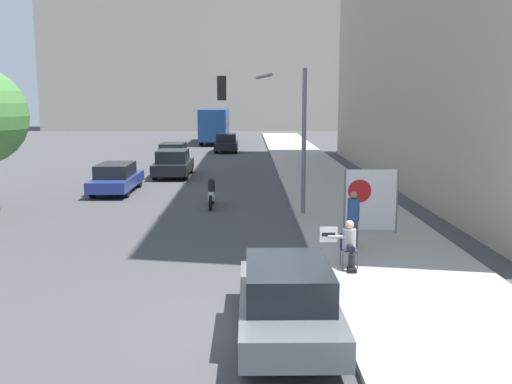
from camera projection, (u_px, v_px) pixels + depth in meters
The scene contains 14 objects.
ground_plane at pixel (249, 326), 10.96m from camera, with size 160.00×160.00×0.00m, color #444447.
sidewalk_curb at pixel (334, 194), 25.80m from camera, with size 4.27×90.00×0.14m, color #A8A399.
building_backdrop_far at pixel (234, 50), 81.21m from camera, with size 52.00×12.00×22.34m.
seated_protester at pixel (349, 243), 14.19m from camera, with size 0.95×0.77×1.19m.
jogger_on_sidewalk at pixel (353, 219), 16.10m from camera, with size 0.34×0.34×1.61m.
protest_banner at pixel (370, 200), 17.77m from camera, with size 1.70×0.06×2.02m.
traffic_light_pole at pixel (272, 116), 20.35m from camera, with size 3.20×2.97×5.26m.
parked_car_curbside at pixel (287, 299), 10.42m from camera, with size 1.74×4.28×1.40m.
car_on_road_nearest at pixel (116, 178), 26.47m from camera, with size 1.71×4.72×1.37m.
car_on_road_midblock at pixel (173, 163), 31.78m from camera, with size 1.89×4.40×1.52m.
car_on_road_distant at pixel (173, 154), 37.23m from camera, with size 1.77×4.54×1.47m.
car_on_road_far_lane at pixel (227, 143), 46.81m from camera, with size 1.83×4.75×1.50m.
city_bus_on_road at pixel (215, 124), 55.83m from camera, with size 2.52×10.05×3.33m.
motorcycle_on_road at pixel (212, 194), 22.92m from camera, with size 0.28×2.06×1.19m.
Camera 1 is at (-0.01, -10.40, 4.32)m, focal length 40.00 mm.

